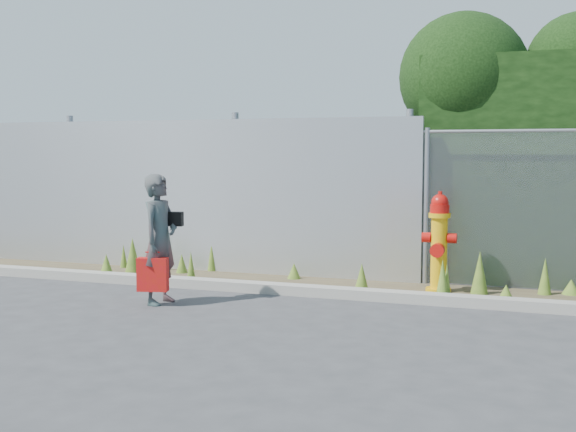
# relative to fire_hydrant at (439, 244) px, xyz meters

# --- Properties ---
(ground) EXTENTS (80.00, 80.00, 0.00)m
(ground) POSITION_rel_fire_hydrant_xyz_m (-1.29, -2.46, -0.61)
(ground) COLOR #363638
(ground) RESTS_ON ground
(curb) EXTENTS (16.00, 0.22, 0.12)m
(curb) POSITION_rel_fire_hydrant_xyz_m (-1.29, -0.66, -0.55)
(curb) COLOR gray
(curb) RESTS_ON ground
(weed_strip) EXTENTS (16.00, 1.24, 0.53)m
(weed_strip) POSITION_rel_fire_hydrant_xyz_m (-1.25, -0.03, -0.50)
(weed_strip) COLOR #443927
(weed_strip) RESTS_ON ground
(corrugated_fence) EXTENTS (8.50, 0.21, 2.30)m
(corrugated_fence) POSITION_rel_fire_hydrant_xyz_m (-4.54, 0.55, 0.49)
(corrugated_fence) COLOR #B2B4B9
(corrugated_fence) RESTS_ON ground
(fire_hydrant) EXTENTS (0.42, 0.38, 1.26)m
(fire_hydrant) POSITION_rel_fire_hydrant_xyz_m (0.00, 0.00, 0.00)
(fire_hydrant) COLOR #DDA50B
(fire_hydrant) RESTS_ON ground
(woman) EXTENTS (0.40, 0.57, 1.49)m
(woman) POSITION_rel_fire_hydrant_xyz_m (-2.94, -1.65, 0.13)
(woman) COLOR #106663
(woman) RESTS_ON ground
(red_tote_bag) EXTENTS (0.34, 0.13, 0.45)m
(red_tote_bag) POSITION_rel_fire_hydrant_xyz_m (-2.95, -1.81, -0.25)
(red_tote_bag) COLOR #B61A0A
(black_shoulder_bag) EXTENTS (0.22, 0.09, 0.17)m
(black_shoulder_bag) POSITION_rel_fire_hydrant_xyz_m (-2.85, -1.49, 0.35)
(black_shoulder_bag) COLOR black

